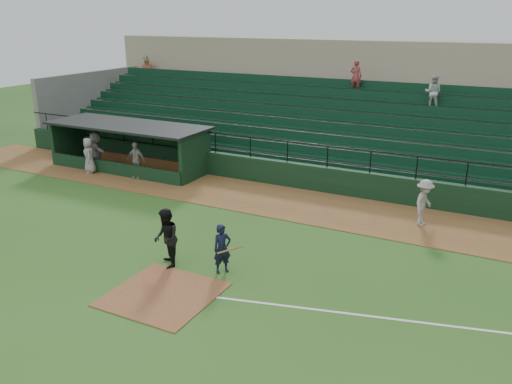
% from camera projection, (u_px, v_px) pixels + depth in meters
% --- Properties ---
extents(ground, '(90.00, 90.00, 0.00)m').
position_uv_depth(ground, '(183.00, 280.00, 16.26)').
color(ground, '#2D581C').
rests_on(ground, ground).
extents(warning_track, '(40.00, 4.00, 0.03)m').
position_uv_depth(warning_track, '(287.00, 202.00, 22.99)').
color(warning_track, brown).
rests_on(warning_track, ground).
extents(home_plate_dirt, '(3.00, 3.00, 0.03)m').
position_uv_depth(home_plate_dirt, '(163.00, 294.00, 15.42)').
color(home_plate_dirt, brown).
rests_on(home_plate_dirt, ground).
extents(foul_line, '(17.49, 4.44, 0.01)m').
position_uv_depth(foul_line, '(459.00, 327.00, 13.80)').
color(foul_line, white).
rests_on(foul_line, ground).
extents(stadium_structure, '(38.00, 13.08, 6.40)m').
position_uv_depth(stadium_structure, '(349.00, 119.00, 29.38)').
color(stadium_structure, black).
rests_on(stadium_structure, ground).
extents(dugout, '(8.90, 3.20, 2.42)m').
position_uv_depth(dugout, '(134.00, 143.00, 28.12)').
color(dugout, black).
rests_on(dugout, ground).
extents(batter_at_plate, '(1.13, 0.72, 1.63)m').
position_uv_depth(batter_at_plate, '(222.00, 249.00, 16.52)').
color(batter_at_plate, black).
rests_on(batter_at_plate, ground).
extents(umpire, '(1.20, 1.22, 1.98)m').
position_uv_depth(umpire, '(166.00, 238.00, 16.86)').
color(umpire, black).
rests_on(umpire, ground).
extents(runner, '(0.89, 1.29, 1.84)m').
position_uv_depth(runner, '(424.00, 203.00, 20.21)').
color(runner, '#A29C97').
rests_on(runner, warning_track).
extents(dugout_player_a, '(1.09, 0.46, 1.86)m').
position_uv_depth(dugout_player_a, '(136.00, 160.00, 26.10)').
color(dugout_player_a, gray).
rests_on(dugout_player_a, warning_track).
extents(dugout_player_b, '(1.06, 1.06, 1.86)m').
position_uv_depth(dugout_player_b, '(89.00, 155.00, 27.01)').
color(dugout_player_b, gray).
rests_on(dugout_player_b, warning_track).
extents(dugout_player_c, '(1.84, 1.52, 1.98)m').
position_uv_depth(dugout_player_c, '(96.00, 150.00, 27.86)').
color(dugout_player_c, '#A49E99').
rests_on(dugout_player_c, warning_track).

